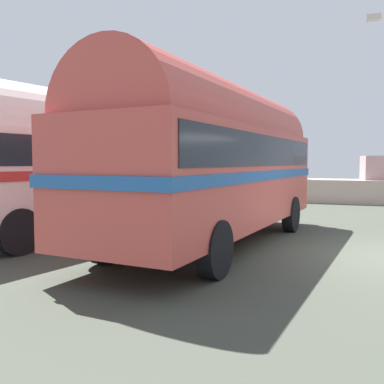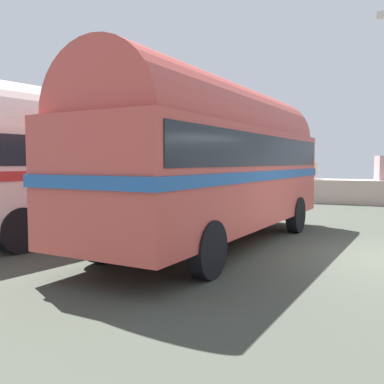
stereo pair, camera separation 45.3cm
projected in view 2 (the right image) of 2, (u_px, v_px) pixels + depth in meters
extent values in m
cube|color=#B6B3A3|center=(144.00, 170.00, 24.11)|extent=(0.81, 0.85, 0.75)
cube|color=tan|center=(212.00, 165.00, 21.79)|extent=(1.88, 1.88, 1.37)
sphere|color=#CDAF9B|center=(307.00, 168.00, 20.27)|extent=(1.05, 1.05, 1.05)
cylinder|color=black|center=(221.00, 210.00, 12.47)|extent=(0.37, 0.98, 0.96)
cylinder|color=black|center=(296.00, 215.00, 11.40)|extent=(0.37, 0.98, 0.96)
cylinder|color=black|center=(102.00, 238.00, 7.94)|extent=(0.37, 0.98, 0.96)
cylinder|color=black|center=(207.00, 249.00, 6.87)|extent=(0.37, 0.98, 0.96)
cube|color=#C24940|center=(217.00, 177.00, 9.59)|extent=(3.18, 8.59, 2.10)
cylinder|color=#C24940|center=(217.00, 130.00, 9.52)|extent=(2.95, 8.24, 2.20)
cube|color=#25599E|center=(217.00, 175.00, 9.59)|extent=(3.24, 8.68, 0.20)
cube|color=black|center=(217.00, 151.00, 9.55)|extent=(3.19, 8.26, 0.64)
cube|color=silver|center=(276.00, 200.00, 13.37)|extent=(2.28, 0.37, 0.28)
cylinder|color=black|center=(123.00, 204.00, 14.30)|extent=(0.47, 1.00, 0.96)
cylinder|color=black|center=(174.00, 208.00, 13.02)|extent=(0.47, 1.00, 0.96)
cylinder|color=black|center=(19.00, 230.00, 8.79)|extent=(0.47, 1.00, 0.96)
cube|color=silver|center=(82.00, 175.00, 11.47)|extent=(4.07, 8.71, 2.10)
cylinder|color=silver|center=(82.00, 136.00, 11.40)|extent=(3.80, 8.34, 2.20)
cube|color=#B82D29|center=(82.00, 173.00, 11.47)|extent=(4.13, 8.81, 0.20)
cube|color=black|center=(82.00, 153.00, 11.43)|extent=(4.03, 8.39, 0.64)
cube|color=silver|center=(179.00, 196.00, 14.99)|extent=(2.26, 0.62, 0.28)
cube|color=beige|center=(384.00, 14.00, 13.23)|extent=(0.44, 0.24, 0.18)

